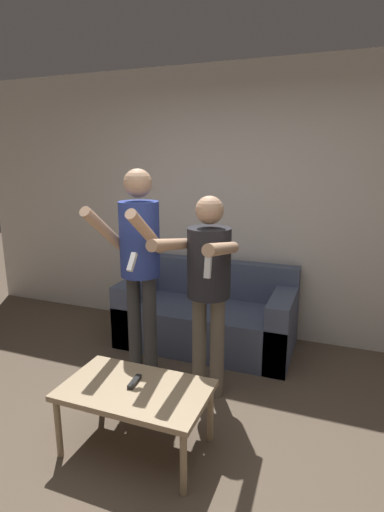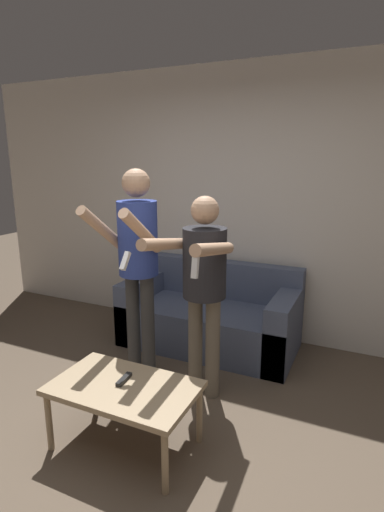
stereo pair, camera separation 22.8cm
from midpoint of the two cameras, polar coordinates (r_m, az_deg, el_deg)
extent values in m
plane|color=brown|center=(2.68, -10.02, -28.77)|extent=(14.00, 14.00, 0.00)
cube|color=silver|center=(4.07, 5.48, 7.25)|extent=(6.40, 0.06, 2.70)
cube|color=#4C5670|center=(3.99, 0.39, -9.87)|extent=(1.67, 0.81, 0.41)
cube|color=#4C5670|center=(4.14, 1.97, -3.15)|extent=(1.67, 0.16, 0.38)
cube|color=#4C5670|center=(4.25, -9.02, -7.05)|extent=(0.20, 0.81, 0.62)
cube|color=#4C5670|center=(3.78, 11.06, -9.84)|extent=(0.20, 0.81, 0.62)
cylinder|color=#383838|center=(3.38, -10.11, -10.02)|extent=(0.11, 0.11, 0.91)
cylinder|color=#383838|center=(3.32, -8.00, -10.43)|extent=(0.11, 0.11, 0.91)
cylinder|color=#2D429E|center=(3.12, -9.58, 2.38)|extent=(0.31, 0.31, 0.58)
sphere|color=tan|center=(3.07, -9.90, 10.21)|extent=(0.22, 0.22, 0.22)
cylinder|color=tan|center=(3.02, -14.62, 3.68)|extent=(0.08, 0.48, 0.39)
cylinder|color=tan|center=(2.83, -8.81, 3.32)|extent=(0.08, 0.48, 0.39)
cube|color=white|center=(2.69, -10.97, -0.86)|extent=(0.04, 0.10, 0.12)
cylinder|color=#6B6051|center=(3.17, -1.06, -12.50)|extent=(0.11, 0.11, 0.81)
cylinder|color=#6B6051|center=(3.13, 1.47, -12.91)|extent=(0.11, 0.11, 0.81)
cylinder|color=#232328|center=(2.91, 0.21, -0.98)|extent=(0.32, 0.32, 0.52)
sphere|color=tan|center=(2.84, 0.21, 6.57)|extent=(0.20, 0.20, 0.20)
cylinder|color=tan|center=(2.69, -5.53, 1.63)|extent=(0.08, 0.58, 0.18)
cylinder|color=tan|center=(2.55, 1.76, 1.03)|extent=(0.08, 0.58, 0.18)
cube|color=white|center=(2.31, -0.55, -1.62)|extent=(0.04, 0.05, 0.13)
cube|color=tan|center=(2.64, -10.70, -18.38)|extent=(0.91, 0.54, 0.04)
cylinder|color=tan|center=(2.82, -20.94, -22.00)|extent=(0.04, 0.04, 0.39)
cylinder|color=tan|center=(2.44, -4.24, -27.54)|extent=(0.04, 0.04, 0.39)
cylinder|color=tan|center=(3.12, -15.04, -17.83)|extent=(0.04, 0.04, 0.39)
cylinder|color=tan|center=(2.78, 0.12, -21.67)|extent=(0.04, 0.04, 0.39)
cube|color=black|center=(2.67, -10.75, -17.27)|extent=(0.05, 0.15, 0.02)
camera|label=1|loc=(0.11, -91.93, -0.47)|focal=28.00mm
camera|label=2|loc=(0.11, 88.07, 0.47)|focal=28.00mm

